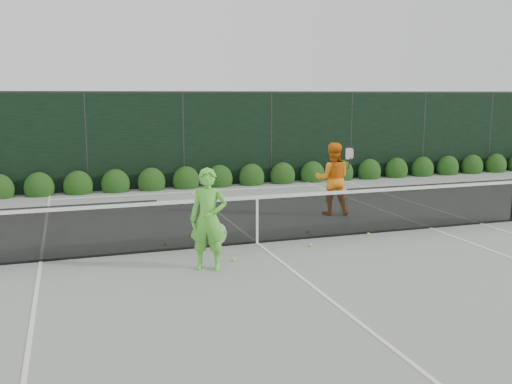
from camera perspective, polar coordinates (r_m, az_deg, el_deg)
name	(u,v)px	position (r m, az deg, el deg)	size (l,w,h in m)	color
ground	(257,243)	(11.58, 0.10, -5.14)	(80.00, 80.00, 0.00)	gray
tennis_net	(256,218)	(11.45, -0.01, -2.58)	(12.90, 0.10, 1.07)	black
player_woman	(208,219)	(9.75, -4.78, -2.74)	(0.76, 0.65, 1.76)	#62DA3F
player_man	(333,179)	(14.27, 7.66, 1.33)	(1.06, 0.95, 1.80)	orange
court_lines	(257,243)	(11.58, 0.10, -5.11)	(11.03, 23.83, 0.01)	white
windscreen_fence	(313,191)	(8.79, 5.71, 0.09)	(32.00, 21.07, 3.06)	black
hedge_row	(186,181)	(18.32, -7.00, 1.12)	(31.66, 0.65, 0.94)	#11370F
tennis_balls	(254,240)	(11.67, -0.16, -4.86)	(4.32, 2.05, 0.07)	#BBE933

